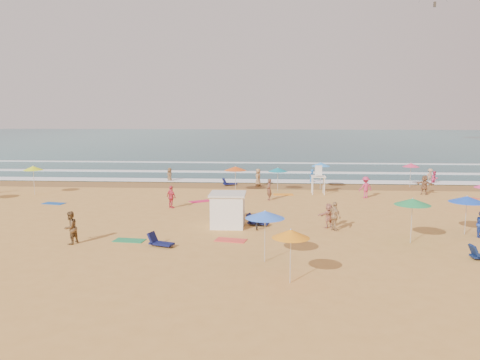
{
  "coord_description": "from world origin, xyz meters",
  "views": [
    {
      "loc": [
        0.02,
        -32.12,
        7.11
      ],
      "look_at": [
        -2.51,
        6.0,
        1.5
      ],
      "focal_mm": 35.0,
      "sensor_mm": 36.0,
      "label": 1
    }
  ],
  "objects": [
    {
      "name": "beachgoers",
      "position": [
        3.0,
        5.23,
        0.78
      ],
      "size": [
        41.7,
        25.69,
        2.05
      ],
      "color": "#C8325E",
      "rests_on": "ground"
    },
    {
      "name": "cabana_roof",
      "position": [
        -2.62,
        -3.78,
        2.06
      ],
      "size": [
        2.2,
        2.2,
        0.12
      ],
      "primitive_type": "cube",
      "color": "silver",
      "rests_on": "cabana"
    },
    {
      "name": "bicycle",
      "position": [
        -0.72,
        -4.08,
        0.41
      ],
      "size": [
        0.69,
        1.59,
        0.81
      ],
      "primitive_type": "imported",
      "rotation": [
        0.0,
        0.0,
        -0.1
      ],
      "color": "black",
      "rests_on": "ground"
    },
    {
      "name": "beach_umbrellas",
      "position": [
        2.46,
        0.3,
        2.16
      ],
      "size": [
        55.75,
        31.39,
        0.78
      ],
      "color": "orange",
      "rests_on": "ground"
    },
    {
      "name": "surf_foam",
      "position": [
        0.0,
        21.32,
        0.1
      ],
      "size": [
        200.0,
        18.7,
        0.05
      ],
      "color": "white",
      "rests_on": "ground"
    },
    {
      "name": "wet_sand",
      "position": [
        0.0,
        12.5,
        0.01
      ],
      "size": [
        220.0,
        220.0,
        0.0
      ],
      "primitive_type": "plane",
      "color": "olive",
      "rests_on": "ground"
    },
    {
      "name": "lifeguard_stand",
      "position": [
        4.14,
        8.28,
        1.05
      ],
      "size": [
        1.2,
        1.2,
        2.1
      ],
      "primitive_type": null,
      "color": "white",
      "rests_on": "ground"
    },
    {
      "name": "towels",
      "position": [
        1.67,
        -1.31,
        0.01
      ],
      "size": [
        46.36,
        16.13,
        0.03
      ],
      "color": "red",
      "rests_on": "ground"
    },
    {
      "name": "ground",
      "position": [
        0.0,
        0.0,
        0.0
      ],
      "size": [
        220.0,
        220.0,
        0.0
      ],
      "primitive_type": "plane",
      "color": "gold",
      "rests_on": "ground"
    },
    {
      "name": "loungers",
      "position": [
        6.54,
        -3.2,
        0.17
      ],
      "size": [
        52.54,
        22.89,
        0.34
      ],
      "color": "#0E1847",
      "rests_on": "ground"
    },
    {
      "name": "cabana",
      "position": [
        -2.62,
        -3.78,
        1.0
      ],
      "size": [
        2.0,
        2.0,
        2.0
      ],
      "primitive_type": "cube",
      "color": "white",
      "rests_on": "ground"
    },
    {
      "name": "ocean",
      "position": [
        0.0,
        84.0,
        0.0
      ],
      "size": [
        220.0,
        140.0,
        0.18
      ],
      "primitive_type": "cube",
      "color": "#0C4756",
      "rests_on": "ground"
    }
  ]
}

